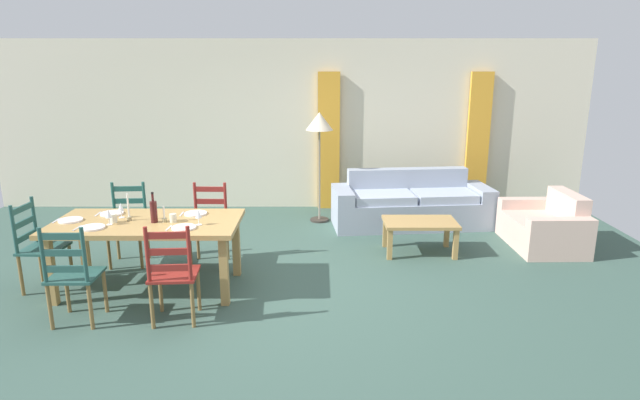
{
  "coord_description": "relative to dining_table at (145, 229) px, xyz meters",
  "views": [
    {
      "loc": [
        0.5,
        -5.25,
        2.32
      ],
      "look_at": [
        0.51,
        0.78,
        0.75
      ],
      "focal_mm": 29.48,
      "sensor_mm": 36.0,
      "label": 1
    }
  ],
  "objects": [
    {
      "name": "ground_plane",
      "position": [
        1.29,
        0.08,
        -0.67
      ],
      "size": [
        9.6,
        9.6,
        0.02
      ],
      "primitive_type": "cube",
      "color": "#39544A"
    },
    {
      "name": "wall_far",
      "position": [
        1.29,
        3.38,
        0.69
      ],
      "size": [
        9.6,
        0.16,
        2.7
      ],
      "primitive_type": "cube",
      "color": "beige",
      "rests_on": "ground_plane"
    },
    {
      "name": "curtain_panel_left",
      "position": [
        1.93,
        3.24,
        0.44
      ],
      "size": [
        0.35,
        0.08,
        2.2
      ],
      "primitive_type": "cube",
      "color": "gold",
      "rests_on": "ground_plane"
    },
    {
      "name": "curtain_panel_right",
      "position": [
        4.33,
        3.24,
        0.44
      ],
      "size": [
        0.35,
        0.08,
        2.2
      ],
      "primitive_type": "cube",
      "color": "gold",
      "rests_on": "ground_plane"
    },
    {
      "name": "dining_table",
      "position": [
        0.0,
        0.0,
        0.0
      ],
      "size": [
        1.9,
        0.96,
        0.75
      ],
      "color": "#B0874B",
      "rests_on": "ground_plane"
    },
    {
      "name": "dining_chair_near_left",
      "position": [
        -0.44,
        -0.77,
        -0.19
      ],
      "size": [
        0.42,
        0.41,
        0.96
      ],
      "color": "#265049",
      "rests_on": "ground_plane"
    },
    {
      "name": "dining_chair_near_right",
      "position": [
        0.46,
        -0.74,
        -0.19
      ],
      "size": [
        0.45,
        0.43,
        0.96
      ],
      "color": "maroon",
      "rests_on": "ground_plane"
    },
    {
      "name": "dining_chair_far_left",
      "position": [
        -0.49,
        0.77,
        -0.19
      ],
      "size": [
        0.45,
        0.43,
        0.96
      ],
      "color": "#23594E",
      "rests_on": "ground_plane"
    },
    {
      "name": "dining_chair_far_right",
      "position": [
        0.48,
        0.75,
        -0.19
      ],
      "size": [
        0.43,
        0.41,
        0.96
      ],
      "color": "maroon",
      "rests_on": "ground_plane"
    },
    {
      "name": "dining_chair_head_west",
      "position": [
        -1.15,
        0.01,
        -0.19
      ],
      "size": [
        0.42,
        0.44,
        0.96
      ],
      "color": "#244F49",
      "rests_on": "ground_plane"
    },
    {
      "name": "dinner_plate_near_left",
      "position": [
        -0.45,
        -0.25,
        0.1
      ],
      "size": [
        0.24,
        0.24,
        0.02
      ],
      "primitive_type": "cylinder",
      "color": "white",
      "rests_on": "dining_table"
    },
    {
      "name": "fork_near_left",
      "position": [
        -0.6,
        -0.25,
        0.09
      ],
      "size": [
        0.02,
        0.17,
        0.01
      ],
      "primitive_type": "cube",
      "rotation": [
        0.0,
        0.0,
        -0.05
      ],
      "color": "silver",
      "rests_on": "dining_table"
    },
    {
      "name": "dinner_plate_near_right",
      "position": [
        0.45,
        -0.25,
        0.1
      ],
      "size": [
        0.24,
        0.24,
        0.02
      ],
      "primitive_type": "cylinder",
      "color": "white",
      "rests_on": "dining_table"
    },
    {
      "name": "fork_near_right",
      "position": [
        0.3,
        -0.25,
        0.09
      ],
      "size": [
        0.03,
        0.17,
        0.01
      ],
      "primitive_type": "cube",
      "rotation": [
        0.0,
        0.0,
        -0.05
      ],
      "color": "silver",
      "rests_on": "dining_table"
    },
    {
      "name": "dinner_plate_far_left",
      "position": [
        -0.45,
        0.25,
        0.1
      ],
      "size": [
        0.24,
        0.24,
        0.02
      ],
      "primitive_type": "cylinder",
      "color": "white",
      "rests_on": "dining_table"
    },
    {
      "name": "fork_far_left",
      "position": [
        -0.6,
        0.25,
        0.09
      ],
      "size": [
        0.02,
        0.17,
        0.01
      ],
      "primitive_type": "cube",
      "rotation": [
        0.0,
        0.0,
        0.03
      ],
      "color": "silver",
      "rests_on": "dining_table"
    },
    {
      "name": "dinner_plate_far_right",
      "position": [
        0.45,
        0.25,
        0.1
      ],
      "size": [
        0.24,
        0.24,
        0.02
      ],
      "primitive_type": "cylinder",
      "color": "white",
      "rests_on": "dining_table"
    },
    {
      "name": "fork_far_right",
      "position": [
        0.3,
        0.25,
        0.09
      ],
      "size": [
        0.02,
        0.17,
        0.01
      ],
      "primitive_type": "cube",
      "rotation": [
        0.0,
        0.0,
        0.02
      ],
      "color": "silver",
      "rests_on": "dining_table"
    },
    {
      "name": "dinner_plate_head_west",
      "position": [
        -0.78,
        0.0,
        0.1
      ],
      "size": [
        0.24,
        0.24,
        0.02
      ],
      "primitive_type": "cylinder",
      "color": "white",
      "rests_on": "dining_table"
    },
    {
      "name": "fork_head_west",
      "position": [
        -0.93,
        0.0,
        0.09
      ],
      "size": [
        0.02,
        0.17,
        0.01
      ],
      "primitive_type": "cube",
      "rotation": [
        0.0,
        0.0,
        0.05
      ],
      "color": "silver",
      "rests_on": "dining_table"
    },
    {
      "name": "wine_bottle",
      "position": [
        0.1,
        -0.05,
        0.2
      ],
      "size": [
        0.07,
        0.07,
        0.32
      ],
      "color": "#471919",
      "rests_on": "dining_table"
    },
    {
      "name": "wine_glass_near_left",
      "position": [
        -0.33,
        -0.13,
        0.2
      ],
      "size": [
        0.06,
        0.06,
        0.16
      ],
      "color": "white",
      "rests_on": "dining_table"
    },
    {
      "name": "wine_glass_near_right",
      "position": [
        0.57,
        -0.14,
        0.2
      ],
      "size": [
        0.06,
        0.06,
        0.16
      ],
      "color": "white",
      "rests_on": "dining_table"
    },
    {
      "name": "wine_glass_far_left",
      "position": [
        -0.3,
        0.12,
        0.2
      ],
      "size": [
        0.06,
        0.06,
        0.16
      ],
      "color": "white",
      "rests_on": "dining_table"
    },
    {
      "name": "coffee_cup_primary",
      "position": [
        0.29,
        -0.04,
        0.13
      ],
      "size": [
        0.07,
        0.07,
        0.09
      ],
      "primitive_type": "cylinder",
      "color": "beige",
      "rests_on": "dining_table"
    },
    {
      "name": "coffee_cup_secondary",
      "position": [
        -0.31,
        -0.06,
        0.13
      ],
      "size": [
        0.07,
        0.07,
        0.09
      ],
      "primitive_type": "cylinder",
      "color": "beige",
      "rests_on": "dining_table"
    },
    {
      "name": "candle_tall",
      "position": [
        -0.18,
        0.02,
        0.17
      ],
      "size": [
        0.05,
        0.05,
        0.28
      ],
      "color": "#998C66",
      "rests_on": "dining_table"
    },
    {
      "name": "candle_short",
      "position": [
        0.2,
        -0.04,
        0.13
      ],
      "size": [
        0.05,
        0.05,
        0.17
      ],
      "color": "#998C66",
      "rests_on": "dining_table"
    },
    {
      "name": "couch",
      "position": [
        3.12,
        2.31,
        -0.37
      ],
      "size": [
        2.35,
        1.02,
        0.8
      ],
      "color": "#97A2B3",
      "rests_on": "ground_plane"
    },
    {
      "name": "coffee_table",
      "position": [
        3.04,
        1.09,
        -0.31
      ],
      "size": [
        0.9,
        0.56,
        0.42
      ],
      "color": "#B0874B",
      "rests_on": "ground_plane"
    },
    {
      "name": "armchair_upholstered",
      "position": [
        4.75,
        1.35,
        -0.41
      ],
      "size": [
        0.82,
        1.17,
        0.72
      ],
      "color": "beige",
      "rests_on": "ground_plane"
    },
    {
      "name": "standing_lamp",
      "position": [
        1.78,
        2.49,
        0.75
      ],
      "size": [
        0.4,
        0.4,
        1.64
      ],
      "color": "#332D28",
      "rests_on": "ground_plane"
    }
  ]
}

